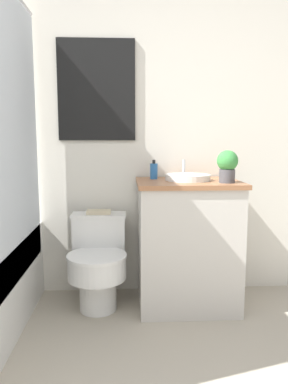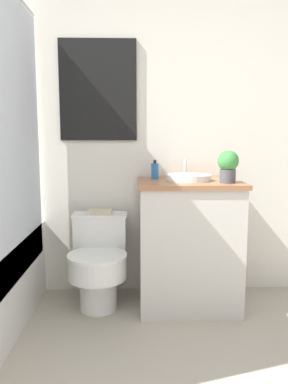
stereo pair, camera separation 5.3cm
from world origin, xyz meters
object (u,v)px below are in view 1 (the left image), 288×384
book_on_tank (99,212)px  soap_bottle (154,171)px  sink (188,177)px  toilet (98,261)px  potted_plant (227,165)px

book_on_tank → soap_bottle: bearing=-3.1°
sink → book_on_tank: 0.67m
soap_bottle → book_on_tank: (-0.39, 0.02, -0.29)m
soap_bottle → sink: bearing=-24.2°
toilet → potted_plant: bearing=-8.9°
toilet → soap_bottle: soap_bottle is taller
toilet → soap_bottle: bearing=17.2°
soap_bottle → potted_plant: size_ratio=0.64×
toilet → sink: bearing=1.9°
soap_bottle → book_on_tank: 0.48m
soap_bottle → potted_plant: (0.45, -0.25, 0.06)m
potted_plant → book_on_tank: 0.94m
soap_bottle → book_on_tank: size_ratio=0.78×
sink → potted_plant: bearing=-33.8°
sink → potted_plant: (0.22, -0.15, 0.09)m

